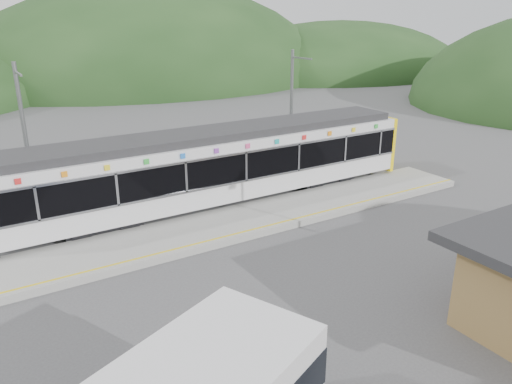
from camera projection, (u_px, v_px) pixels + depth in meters
ground at (272, 256)px, 19.23m from camera, size 120.00×120.00×0.00m
hills at (314, 190)px, 26.54m from camera, size 146.00×149.00×26.00m
platform at (230, 224)px, 21.82m from camera, size 26.00×3.20×0.30m
yellow_line at (245, 231)px, 20.73m from camera, size 26.00×0.10×0.01m
train at (222, 164)px, 23.86m from camera, size 20.44×3.01×3.74m
catenary_mast_west at (26, 142)px, 21.36m from camera, size 0.18×1.80×7.00m
catenary_mast_east at (292, 111)px, 28.33m from camera, size 0.18×1.80×7.00m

